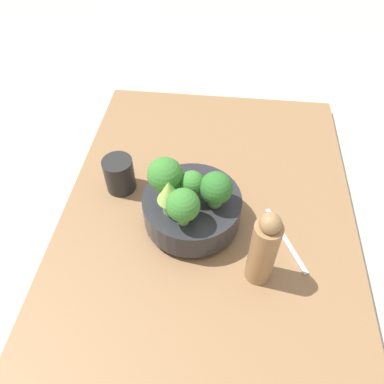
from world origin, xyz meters
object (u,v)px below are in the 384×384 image
(pepper_mill, at_px, (263,249))
(fork, at_px, (285,240))
(cup, at_px, (119,174))
(bowl, at_px, (192,209))

(pepper_mill, distance_m, fork, 0.13)
(cup, xyz_separation_m, pepper_mill, (-0.20, -0.32, 0.05))
(cup, distance_m, pepper_mill, 0.37)
(pepper_mill, relative_size, fork, 1.18)
(cup, relative_size, pepper_mill, 0.45)
(fork, bearing_deg, bowl, 81.64)
(bowl, xyz_separation_m, pepper_mill, (-0.11, -0.14, 0.04))
(bowl, relative_size, pepper_mill, 1.10)
(cup, relative_size, fork, 0.53)
(bowl, bearing_deg, pepper_mill, -128.95)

